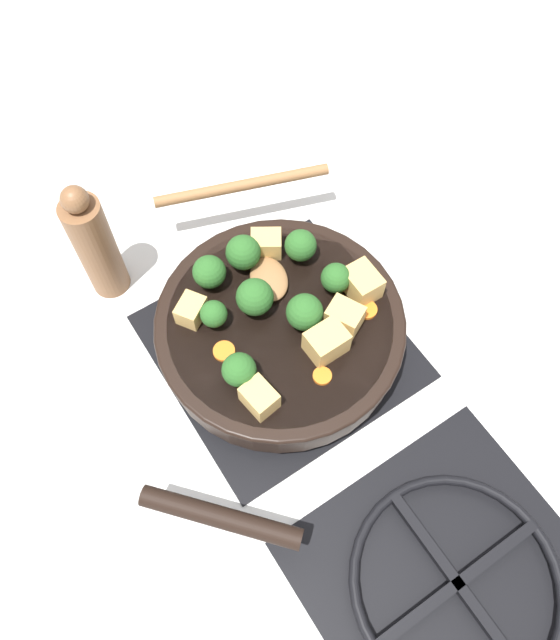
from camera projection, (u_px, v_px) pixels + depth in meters
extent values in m
plane|color=silver|center=(280.00, 347.00, 0.85)|extent=(2.40, 2.40, 0.00)
cube|color=black|center=(280.00, 346.00, 0.85)|extent=(0.31, 0.31, 0.01)
torus|color=black|center=(280.00, 340.00, 0.83)|extent=(0.24, 0.24, 0.01)
cube|color=black|center=(280.00, 340.00, 0.83)|extent=(0.01, 0.23, 0.01)
cube|color=black|center=(280.00, 340.00, 0.83)|extent=(0.23, 0.01, 0.01)
cube|color=black|center=(454.00, 585.00, 0.71)|extent=(0.31, 0.31, 0.01)
torus|color=black|center=(457.00, 583.00, 0.69)|extent=(0.24, 0.24, 0.01)
cube|color=black|center=(457.00, 583.00, 0.69)|extent=(0.01, 0.23, 0.01)
cube|color=black|center=(457.00, 583.00, 0.69)|extent=(0.23, 0.01, 0.01)
cylinder|color=black|center=(280.00, 329.00, 0.81)|extent=(0.31, 0.31, 0.05)
cylinder|color=brown|center=(280.00, 328.00, 0.80)|extent=(0.29, 0.29, 0.04)
torus|color=black|center=(280.00, 321.00, 0.79)|extent=(0.32, 0.32, 0.01)
cylinder|color=black|center=(221.00, 517.00, 0.68)|extent=(0.14, 0.15, 0.02)
ellipsoid|color=olive|center=(269.00, 279.00, 0.80)|extent=(0.07, 0.08, 0.01)
cylinder|color=olive|center=(242.00, 185.00, 0.88)|extent=(0.24, 0.10, 0.02)
cube|color=tan|center=(345.00, 317.00, 0.77)|extent=(0.05, 0.05, 0.03)
cube|color=tan|center=(259.00, 398.00, 0.72)|extent=(0.04, 0.04, 0.03)
cube|color=tan|center=(191.00, 310.00, 0.77)|extent=(0.05, 0.04, 0.03)
cube|color=tan|center=(362.00, 283.00, 0.79)|extent=(0.04, 0.05, 0.04)
cube|color=tan|center=(326.00, 342.00, 0.75)|extent=(0.05, 0.04, 0.04)
cube|color=tan|center=(266.00, 244.00, 0.82)|extent=(0.05, 0.05, 0.03)
cylinder|color=#709956|center=(215.00, 321.00, 0.78)|extent=(0.01, 0.01, 0.01)
sphere|color=#285B23|center=(214.00, 314.00, 0.76)|extent=(0.03, 0.03, 0.03)
cylinder|color=#709956|center=(335.00, 287.00, 0.80)|extent=(0.01, 0.01, 0.01)
sphere|color=#285B23|center=(336.00, 278.00, 0.78)|extent=(0.04, 0.04, 0.04)
cylinder|color=#709956|center=(300.00, 255.00, 0.82)|extent=(0.01, 0.01, 0.01)
sphere|color=#285B23|center=(301.00, 245.00, 0.80)|extent=(0.04, 0.04, 0.04)
cylinder|color=#709956|center=(255.00, 306.00, 0.79)|extent=(0.01, 0.01, 0.01)
sphere|color=#285B23|center=(255.00, 297.00, 0.76)|extent=(0.05, 0.05, 0.05)
cylinder|color=#709956|center=(304.00, 321.00, 0.78)|extent=(0.01, 0.01, 0.01)
sphere|color=#285B23|center=(305.00, 312.00, 0.76)|extent=(0.05, 0.05, 0.05)
cylinder|color=#709956|center=(244.00, 262.00, 0.82)|extent=(0.01, 0.01, 0.01)
sphere|color=#285B23|center=(243.00, 252.00, 0.80)|extent=(0.05, 0.05, 0.05)
cylinder|color=#709956|center=(240.00, 377.00, 0.74)|extent=(0.01, 0.01, 0.01)
sphere|color=#285B23|center=(239.00, 370.00, 0.72)|extent=(0.04, 0.04, 0.04)
cylinder|color=#709956|center=(211.00, 281.00, 0.80)|extent=(0.01, 0.01, 0.01)
sphere|color=#285B23|center=(209.00, 272.00, 0.78)|extent=(0.04, 0.04, 0.04)
cylinder|color=orange|center=(225.00, 352.00, 0.76)|extent=(0.03, 0.03, 0.01)
cylinder|color=orange|center=(367.00, 310.00, 0.79)|extent=(0.03, 0.03, 0.01)
cylinder|color=orange|center=(322.00, 376.00, 0.74)|extent=(0.02, 0.02, 0.01)
cylinder|color=brown|center=(97.00, 248.00, 0.82)|extent=(0.05, 0.05, 0.17)
sphere|color=brown|center=(75.00, 199.00, 0.74)|extent=(0.03, 0.03, 0.03)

